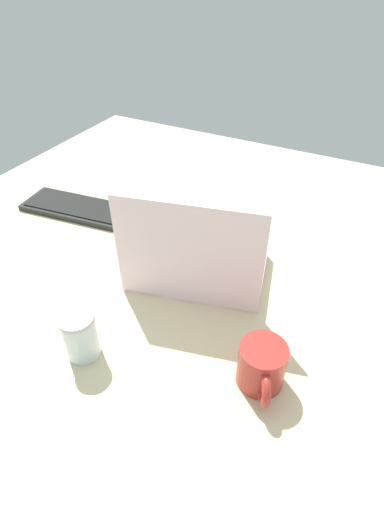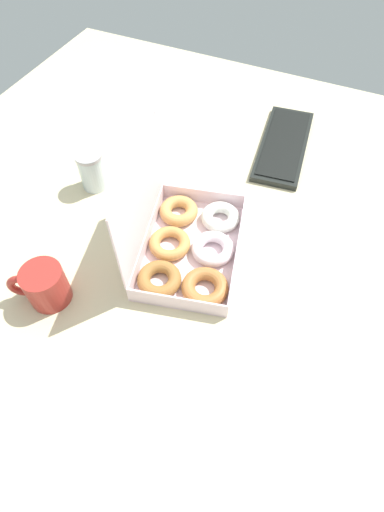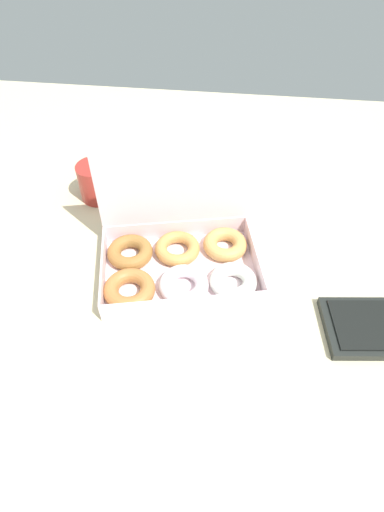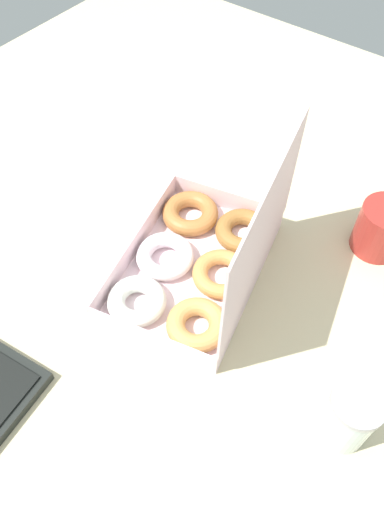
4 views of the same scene
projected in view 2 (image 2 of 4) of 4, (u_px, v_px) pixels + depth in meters
ground_plane at (190, 247)px, 103.45cm from camera, size 180.00×180.00×2.00cm
donut_box at (186, 243)px, 98.76cm from camera, size 38.85×31.04×28.23cm
keyboard at (284, 145)px, 124.70cm from camera, size 38.04×17.96×2.20cm
coffee_mug at (44, 285)px, 89.54cm from camera, size 9.51×13.01×9.87cm
glass_jar at (92, 170)px, 110.97cm from camera, size 7.41×7.41×11.29cm
paper_napkin at (260, 356)px, 84.93cm from camera, size 16.28×15.72×0.15cm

